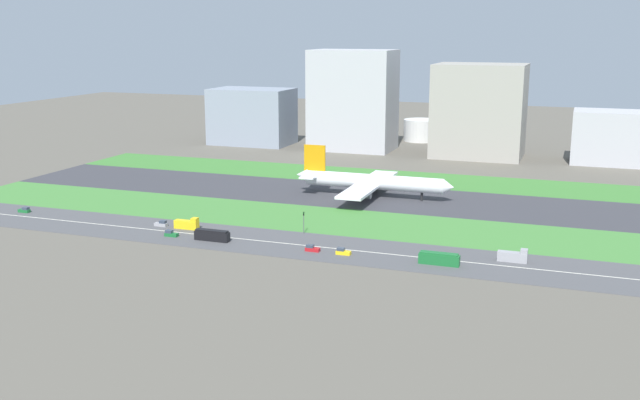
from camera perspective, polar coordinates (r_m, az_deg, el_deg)
name	(u,v)px	position (r m, az deg, el deg)	size (l,w,h in m)	color
ground_plane	(336,194)	(300.35, 1.21, 0.45)	(800.00, 800.00, 0.00)	#5B564C
runway	(336,194)	(300.34, 1.21, 0.46)	(280.00, 46.00, 0.10)	#38383D
grass_median_north	(364,176)	(338.65, 3.43, 1.87)	(280.00, 36.00, 0.10)	#3D7A33
grass_median_south	(299,218)	(262.85, -1.64, -1.37)	(280.00, 36.00, 0.10)	#427F38
highway	(262,241)	(234.41, -4.50, -3.18)	(280.00, 28.00, 0.10)	#4C4C4F
highway_centerline	(262,241)	(234.40, -4.50, -3.17)	(266.00, 0.50, 0.01)	silver
airliner	(370,182)	(294.92, 3.85, 1.42)	(65.00, 56.00, 19.70)	white
car_4	(343,252)	(219.78, 1.77, -4.01)	(4.40, 1.80, 2.00)	yellow
truck_0	(513,256)	(219.95, 14.70, -4.23)	(8.40, 2.50, 4.00)	#99999E
car_3	(171,234)	(243.53, -11.44, -2.57)	(4.40, 1.80, 2.00)	#19662D
car_2	(312,248)	(222.86, -0.63, -3.77)	(4.40, 1.80, 2.00)	#B2191E
bus_0	(212,235)	(236.06, -8.33, -2.72)	(11.60, 2.50, 3.50)	black
car_1	(25,210)	(290.73, -21.85, -0.73)	(4.40, 1.80, 2.00)	#19662D
bus_1	(439,259)	(212.80, 9.18, -4.50)	(11.60, 2.50, 3.50)	#19662D
car_0	(162,224)	(256.66, -12.14, -1.81)	(4.40, 1.80, 2.00)	#99999E
truck_1	(187,224)	(251.45, -10.22, -1.85)	(8.40, 2.50, 4.00)	yellow
traffic_light	(304,221)	(241.42, -1.27, -1.62)	(0.36, 0.50, 7.20)	#4C4C51
terminal_building	(252,116)	(435.49, -5.26, 6.45)	(45.98, 29.28, 32.21)	gray
hangar_building	(353,100)	(412.15, 2.57, 7.71)	(45.14, 29.71, 54.90)	#B2B2B7
office_tower	(479,111)	(397.58, 12.19, 6.76)	(46.11, 35.95, 48.32)	#9E998E
cargo_warehouse	(625,138)	(395.88, 22.52, 4.44)	(50.21, 25.49, 26.35)	#B2B2B7
fuel_tank_west	(377,125)	(456.67, 4.42, 5.83)	(17.93, 17.93, 17.40)	silver
fuel_tank_centre	(421,130)	(450.54, 7.79, 5.37)	(20.54, 20.54, 12.93)	silver
fuel_tank_east	(476,129)	(444.71, 11.93, 5.36)	(16.81, 16.81, 16.79)	silver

